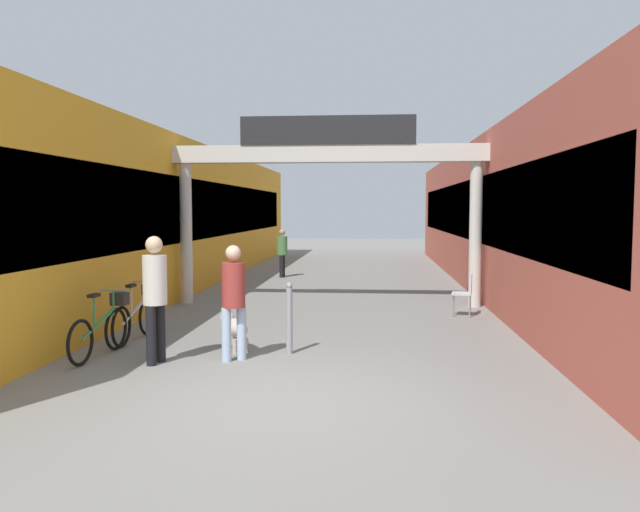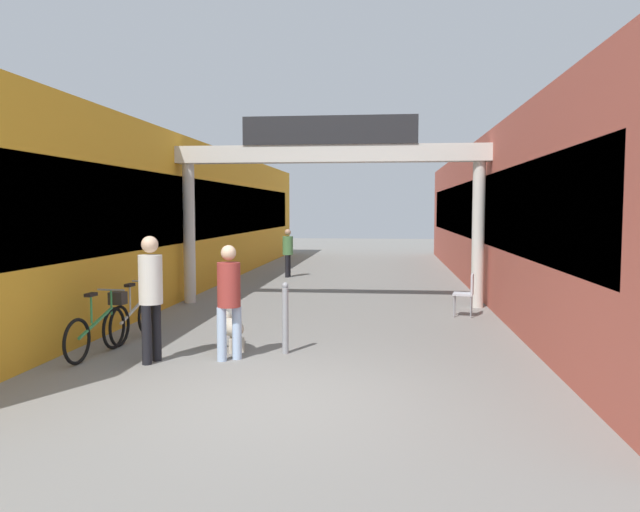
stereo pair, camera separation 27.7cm
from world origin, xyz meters
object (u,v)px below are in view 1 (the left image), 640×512
object	(u,v)px
pedestrian_carrying_crate	(282,250)
bollard_post_metal	(289,318)
pedestrian_with_dog	(234,295)
bicycle_green_nearest	(103,327)
dog_on_leash	(233,327)
pedestrian_companion	(155,290)
cafe_chair_aluminium_nearer	(466,290)
bicycle_silver_second	(138,314)

from	to	relation	value
pedestrian_carrying_crate	bollard_post_metal	size ratio (longest dim) A/B	1.42
pedestrian_with_dog	bollard_post_metal	world-z (taller)	pedestrian_with_dog
pedestrian_with_dog	bicycle_green_nearest	xyz separation A→B (m)	(-2.05, 0.12, -0.54)
bollard_post_metal	dog_on_leash	bearing A→B (deg)	168.13
pedestrian_companion	cafe_chair_aluminium_nearer	bearing A→B (deg)	41.34
pedestrian_carrying_crate	pedestrian_with_dog	bearing A→B (deg)	-85.23
pedestrian_with_dog	bollard_post_metal	size ratio (longest dim) A/B	1.54
pedestrian_companion	bicycle_green_nearest	xyz separation A→B (m)	(-0.97, 0.39, -0.63)
dog_on_leash	cafe_chair_aluminium_nearer	size ratio (longest dim) A/B	0.89
bicycle_green_nearest	bicycle_silver_second	world-z (taller)	same
pedestrian_carrying_crate	bicycle_green_nearest	distance (m)	11.17
pedestrian_companion	cafe_chair_aluminium_nearer	world-z (taller)	pedestrian_companion
bicycle_green_nearest	cafe_chair_aluminium_nearer	bearing A→B (deg)	33.93
pedestrian_carrying_crate	dog_on_leash	xyz separation A→B (m)	(0.77, -10.53, -0.53)
dog_on_leash	pedestrian_carrying_crate	bearing A→B (deg)	94.16
pedestrian_companion	bollard_post_metal	world-z (taller)	pedestrian_companion
bollard_post_metal	cafe_chair_aluminium_nearer	size ratio (longest dim) A/B	1.24
bicycle_silver_second	pedestrian_with_dog	bearing A→B (deg)	-33.81
bicycle_silver_second	dog_on_leash	bearing A→B (deg)	-18.85
bicycle_silver_second	pedestrian_carrying_crate	bearing A→B (deg)	84.07
pedestrian_with_dog	bicycle_silver_second	distance (m)	2.43
pedestrian_companion	pedestrian_with_dog	bearing A→B (deg)	13.80
cafe_chair_aluminium_nearer	pedestrian_with_dog	bearing A→B (deg)	-133.50
pedestrian_companion	dog_on_leash	bearing A→B (deg)	46.75
bicycle_green_nearest	bollard_post_metal	world-z (taller)	bollard_post_metal
cafe_chair_aluminium_nearer	dog_on_leash	bearing A→B (deg)	-140.00
dog_on_leash	bicycle_green_nearest	distance (m)	1.97
pedestrian_with_dog	bollard_post_metal	bearing A→B (deg)	34.24
pedestrian_with_dog	pedestrian_carrying_crate	size ratio (longest dim) A/B	1.08
dog_on_leash	cafe_chair_aluminium_nearer	xyz separation A→B (m)	(4.12, 3.45, 0.18)
pedestrian_companion	cafe_chair_aluminium_nearer	size ratio (longest dim) A/B	2.07
pedestrian_with_dog	dog_on_leash	distance (m)	0.95
dog_on_leash	bicycle_silver_second	xyz separation A→B (m)	(-1.80, 0.61, 0.07)
pedestrian_companion	cafe_chair_aluminium_nearer	xyz separation A→B (m)	(5.03, 4.42, -0.52)
dog_on_leash	bicycle_silver_second	distance (m)	1.90
dog_on_leash	bicycle_green_nearest	xyz separation A→B (m)	(-1.88, -0.58, 0.07)
pedestrian_with_dog	bicycle_silver_second	xyz separation A→B (m)	(-1.97, 1.32, -0.54)
pedestrian_with_dog	bicycle_silver_second	bearing A→B (deg)	146.19
pedestrian_companion	bicycle_green_nearest	world-z (taller)	pedestrian_companion
pedestrian_with_dog	pedestrian_companion	world-z (taller)	pedestrian_companion
pedestrian_companion	dog_on_leash	world-z (taller)	pedestrian_companion
pedestrian_carrying_crate	bicycle_silver_second	world-z (taller)	pedestrian_carrying_crate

